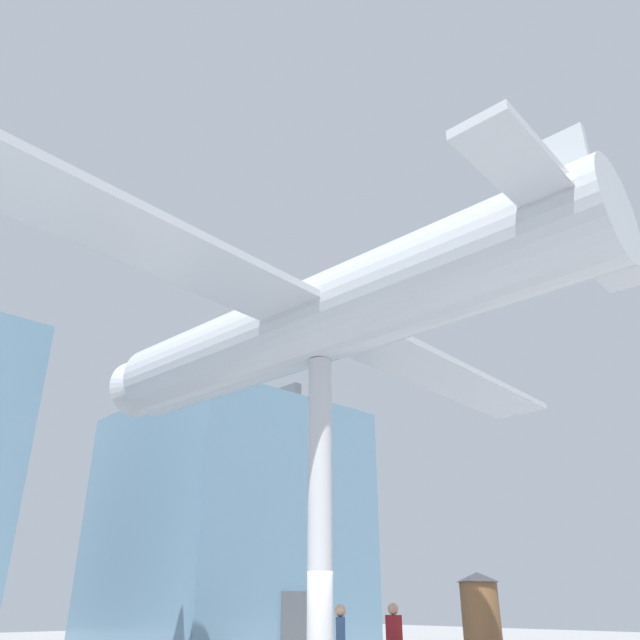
% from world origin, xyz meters
% --- Properties ---
extents(glass_pavilion_right, '(9.39, 10.28, 10.80)m').
position_xyz_m(glass_pavilion_right, '(7.78, 14.63, 5.11)').
color(glass_pavilion_right, '#60849E').
rests_on(glass_pavilion_right, ground_plane).
extents(support_pylon_central, '(0.54, 0.54, 7.16)m').
position_xyz_m(support_pylon_central, '(0.00, 0.00, 3.58)').
color(support_pylon_central, '#B7B7BC').
rests_on(support_pylon_central, ground_plane).
extents(suspended_airplane, '(21.82, 15.69, 3.12)m').
position_xyz_m(suspended_airplane, '(-0.02, 0.22, 8.23)').
color(suspended_airplane, '#B2B7BC').
rests_on(suspended_airplane, support_pylon_central).
extents(visitor_person, '(0.43, 0.44, 1.87)m').
position_xyz_m(visitor_person, '(2.35, 1.80, 1.10)').
color(visitor_person, '#383842').
rests_on(visitor_person, ground_plane).
extents(visitor_second, '(0.28, 0.42, 1.90)m').
position_xyz_m(visitor_second, '(4.19, 1.69, 1.12)').
color(visitor_second, '#383842').
rests_on(visitor_second, ground_plane).
extents(info_kiosk, '(1.03, 1.03, 2.58)m').
position_xyz_m(info_kiosk, '(4.43, -0.83, 1.32)').
color(info_kiosk, brown).
rests_on(info_kiosk, ground_plane).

